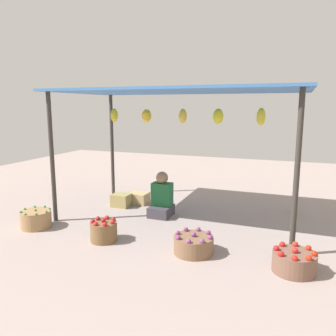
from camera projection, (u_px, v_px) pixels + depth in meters
ground_plane at (179, 216)px, 5.90m from camera, size 14.00×14.00×0.00m
market_stall_structure at (180, 99)px, 5.54m from camera, size 4.02×2.21×2.15m
vendor_person at (162, 199)px, 5.89m from camera, size 0.36×0.44×0.78m
basket_green_chilies at (36, 219)px, 5.34m from camera, size 0.47×0.47×0.30m
basket_red_apples at (104, 231)px, 4.81m from camera, size 0.38×0.38×0.33m
basket_purple_onions at (194, 244)px, 4.41m from camera, size 0.52×0.52×0.28m
basket_red_tomatoes at (294, 262)px, 3.91m from camera, size 0.49×0.49×0.30m
wooden_crate_near_vendor at (139, 198)px, 6.67m from camera, size 0.36×0.32×0.21m
wooden_crate_stacked_rear at (121, 200)px, 6.46m from camera, size 0.34×0.28×0.24m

